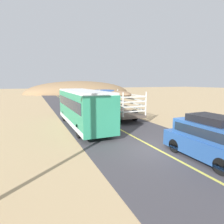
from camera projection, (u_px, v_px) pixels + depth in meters
ground_plane at (158, 150)px, 10.94m from camera, size 240.00×240.00×0.00m
road_surface at (158, 150)px, 10.94m from camera, size 8.00×120.00×0.02m
road_centre_line at (158, 150)px, 10.94m from camera, size 0.16×117.60×0.00m
suv_near at (210, 138)px, 9.32m from camera, size 1.90×4.62×2.29m
livestock_truck at (108, 100)px, 22.82m from camera, size 2.53×9.70×3.02m
bus at (83, 107)px, 16.37m from camera, size 2.54×10.00×3.21m
distant_hill at (79, 93)px, 67.26m from camera, size 37.20×20.63×8.69m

